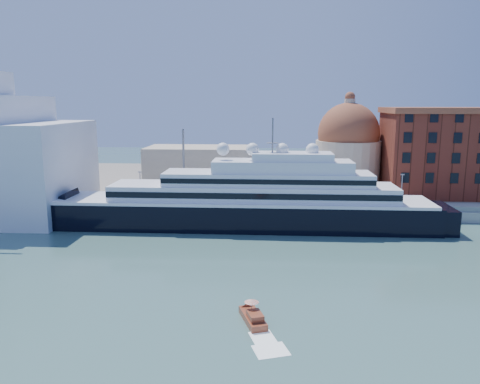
{
  "coord_description": "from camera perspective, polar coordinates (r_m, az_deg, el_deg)",
  "views": [
    {
      "loc": [
        0.31,
        -74.9,
        26.59
      ],
      "look_at": [
        -5.76,
        18.0,
        8.65
      ],
      "focal_mm": 35.0,
      "sensor_mm": 36.0,
      "label": 1
    }
  ],
  "objects": [
    {
      "name": "church",
      "position": [
        133.68,
        6.34,
        4.1
      ],
      "size": [
        66.0,
        18.0,
        25.5
      ],
      "color": "beige",
      "rests_on": "land"
    },
    {
      "name": "quay_fence",
      "position": [
        107.01,
        3.48,
        -1.8
      ],
      "size": [
        180.0,
        0.1,
        1.2
      ],
      "primitive_type": "cube",
      "color": "slate",
      "rests_on": "quay"
    },
    {
      "name": "quay",
      "position": [
        111.81,
        3.49,
        -2.22
      ],
      "size": [
        180.0,
        10.0,
        2.5
      ],
      "primitive_type": "cube",
      "color": "gray",
      "rests_on": "ground"
    },
    {
      "name": "land",
      "position": [
        152.07,
        3.57,
        1.19
      ],
      "size": [
        260.0,
        72.0,
        2.0
      ],
      "primitive_type": "cube",
      "color": "slate",
      "rests_on": "ground"
    },
    {
      "name": "lamp_posts",
      "position": [
        109.25,
        -3.13,
        2.07
      ],
      "size": [
        120.8,
        2.4,
        18.0
      ],
      "color": "slate",
      "rests_on": "quay"
    },
    {
      "name": "ground",
      "position": [
        79.48,
        3.34,
        -8.66
      ],
      "size": [
        400.0,
        400.0,
        0.0
      ],
      "primitive_type": "plane",
      "color": "#335856",
      "rests_on": "ground"
    },
    {
      "name": "service_barge",
      "position": [
        112.56,
        -22.52,
        -3.19
      ],
      "size": [
        12.87,
        6.48,
        2.77
      ],
      "rotation": [
        0.0,
        0.0,
        0.2
      ],
      "color": "white",
      "rests_on": "ground"
    },
    {
      "name": "water_taxi",
      "position": [
        59.34,
        1.6,
        -14.98
      ],
      "size": [
        3.84,
        6.41,
        2.89
      ],
      "rotation": [
        0.0,
        0.0,
        0.32
      ],
      "color": "brown",
      "rests_on": "ground"
    },
    {
      "name": "superyacht",
      "position": [
        100.66,
        -1.1,
        -1.65
      ],
      "size": [
        91.54,
        12.69,
        27.36
      ],
      "color": "black",
      "rests_on": "ground"
    },
    {
      "name": "warehouse",
      "position": [
        137.62,
        25.87,
        4.48
      ],
      "size": [
        43.0,
        19.0,
        23.25
      ],
      "color": "maroon",
      "rests_on": "land"
    }
  ]
}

